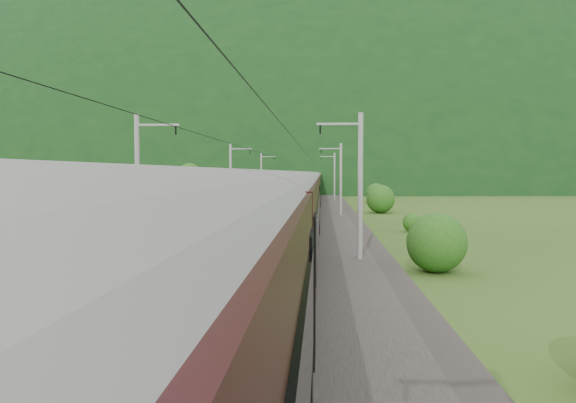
{
  "coord_description": "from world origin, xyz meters",
  "views": [
    {
      "loc": [
        4.11,
        -30.79,
        5.07
      ],
      "look_at": [
        1.25,
        16.33,
        2.6
      ],
      "focal_mm": 35.0,
      "sensor_mm": 36.0,
      "label": 1
    }
  ],
  "objects": [
    {
      "name": "catenary_left",
      "position": [
        -6.12,
        32.0,
        4.5
      ],
      "size": [
        2.54,
        192.28,
        8.0
      ],
      "color": "gray",
      "rests_on": "railbed"
    },
    {
      "name": "hazard_post_near",
      "position": [
        -0.07,
        28.59,
        1.03
      ],
      "size": [
        0.16,
        0.16,
        1.46
      ],
      "primitive_type": "cylinder",
      "color": "red",
      "rests_on": "railbed"
    },
    {
      "name": "track_right",
      "position": [
        2.4,
        10.0,
        0.37
      ],
      "size": [
        2.4,
        220.0,
        0.27
      ],
      "color": "brown",
      "rests_on": "railbed"
    },
    {
      "name": "catenary_right",
      "position": [
        6.12,
        32.0,
        4.5
      ],
      "size": [
        2.54,
        192.28,
        8.0
      ],
      "color": "gray",
      "rests_on": "railbed"
    },
    {
      "name": "signal",
      "position": [
        -3.97,
        32.72,
        1.54
      ],
      "size": [
        0.23,
        0.23,
        2.11
      ],
      "color": "black",
      "rests_on": "railbed"
    },
    {
      "name": "railbed",
      "position": [
        0.0,
        10.0,
        0.15
      ],
      "size": [
        14.0,
        220.0,
        0.3
      ],
      "primitive_type": "cube",
      "color": "#38332D",
      "rests_on": "ground"
    },
    {
      "name": "mountain_ridge",
      "position": [
        -120.0,
        300.0,
        0.0
      ],
      "size": [
        336.0,
        280.0,
        132.0
      ],
      "primitive_type": "ellipsoid",
      "color": "black",
      "rests_on": "ground"
    },
    {
      "name": "track_left",
      "position": [
        -2.4,
        10.0,
        0.37
      ],
      "size": [
        2.4,
        220.0,
        0.27
      ],
      "color": "brown",
      "rests_on": "railbed"
    },
    {
      "name": "ground",
      "position": [
        0.0,
        0.0,
        0.0
      ],
      "size": [
        600.0,
        600.0,
        0.0
      ],
      "primitive_type": "plane",
      "color": "#2A4816",
      "rests_on": "ground"
    },
    {
      "name": "mountain_main",
      "position": [
        0.0,
        260.0,
        0.0
      ],
      "size": [
        504.0,
        360.0,
        244.0
      ],
      "primitive_type": "ellipsoid",
      "color": "black",
      "rests_on": "ground"
    },
    {
      "name": "vegetation_right",
      "position": [
        11.52,
        24.2,
        1.39
      ],
      "size": [
        6.13,
        105.79,
        3.17
      ],
      "color": "#274C14",
      "rests_on": "ground"
    },
    {
      "name": "overhead_wires",
      "position": [
        0.0,
        10.0,
        7.1
      ],
      "size": [
        4.83,
        198.0,
        0.03
      ],
      "color": "black",
      "rests_on": "ground"
    },
    {
      "name": "train",
      "position": [
        2.4,
        38.23,
        3.76
      ],
      "size": [
        3.21,
        177.21,
        5.59
      ],
      "color": "black",
      "rests_on": "ground"
    },
    {
      "name": "vegetation_left",
      "position": [
        -14.08,
        22.74,
        2.48
      ],
      "size": [
        12.58,
        147.69,
        6.64
      ],
      "color": "#274C14",
      "rests_on": "ground"
    },
    {
      "name": "hazard_post_far",
      "position": [
        0.03,
        22.82,
        1.14
      ],
      "size": [
        0.18,
        0.18,
        1.68
      ],
      "primitive_type": "cylinder",
      "color": "red",
      "rests_on": "railbed"
    }
  ]
}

